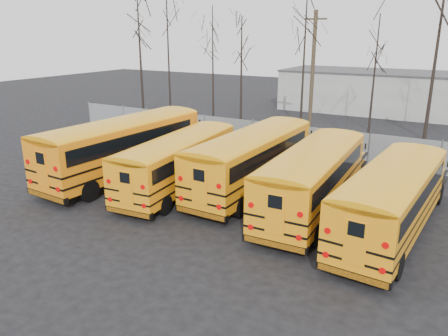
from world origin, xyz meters
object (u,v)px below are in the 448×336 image
Objects in this scene: bus_c at (254,155)px; bus_e at (394,194)px; bus_a at (127,142)px; utility_pole_left at (312,75)px; bus_d at (315,173)px; bus_b at (180,158)px.

bus_c is 1.05× the size of bus_e.
bus_a is at bearing -166.33° from bus_c.
bus_e is at bearing 1.78° from bus_a.
bus_c is 1.21× the size of utility_pole_left.
bus_d is 14.82m from utility_pole_left.
bus_e is (10.51, -0.18, 0.04)m from bus_b.
bus_e is (14.35, -0.40, -0.25)m from bus_a.
bus_a is 1.08× the size of bus_c.
bus_d is at bearing 5.78° from bus_a.
utility_pole_left is at bearing 108.18° from bus_d.
bus_a is 10.82m from bus_d.
utility_pole_left is at bearing 77.07° from bus_b.
bus_b is at bearing -93.96° from utility_pole_left.
bus_c is at bearing 160.20° from bus_d.
bus_a is 1.14× the size of bus_e.
bus_c is at bearing 168.31° from bus_e.
bus_b is 0.93× the size of bus_c.
bus_d is at bearing 170.47° from bus_e.
utility_pole_left reaches higher than bus_c.
bus_b is 10.51m from bus_e.
bus_d is 1.03× the size of bus_e.
utility_pole_left is (-5.01, 13.61, 3.04)m from bus_d.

